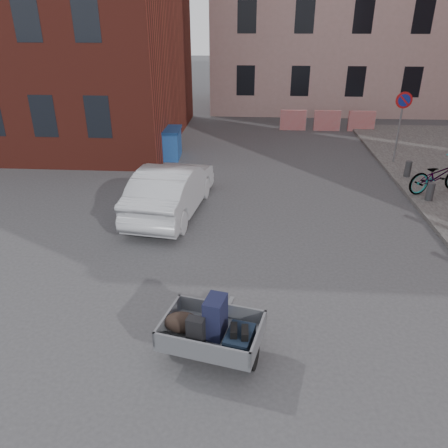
# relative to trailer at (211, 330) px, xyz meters

# --- Properties ---
(ground) EXTENTS (120.00, 120.00, 0.00)m
(ground) POSITION_rel_trailer_xyz_m (0.04, 1.60, -0.61)
(ground) COLOR #38383A
(ground) RESTS_ON ground
(no_parking_sign) EXTENTS (0.60, 0.09, 2.65)m
(no_parking_sign) POSITION_rel_trailer_xyz_m (6.04, 11.08, 1.41)
(no_parking_sign) COLOR gray
(no_parking_sign) RESTS_ON sidewalk
(barriers) EXTENTS (4.70, 0.18, 1.00)m
(barriers) POSITION_rel_trailer_xyz_m (4.24, 16.60, -0.11)
(barriers) COLOR red
(barriers) RESTS_ON ground
(trailer) EXTENTS (1.81, 1.94, 1.20)m
(trailer) POSITION_rel_trailer_xyz_m (0.00, 0.00, 0.00)
(trailer) COLOR black
(trailer) RESTS_ON ground
(dumpster) EXTENTS (2.91, 1.60, 1.19)m
(dumpster) POSITION_rel_trailer_xyz_m (-3.77, 11.42, -0.01)
(dumpster) COLOR #204C99
(dumpster) RESTS_ON ground
(silver_car) EXTENTS (2.08, 4.59, 1.46)m
(silver_car) POSITION_rel_trailer_xyz_m (-1.73, 6.02, 0.12)
(silver_car) COLOR #AAACB1
(silver_car) RESTS_ON ground
(bicycle) EXTENTS (2.24, 1.50, 1.11)m
(bicycle) POSITION_rel_trailer_xyz_m (6.48, 7.94, 0.07)
(bicycle) COLOR black
(bicycle) RESTS_ON sidewalk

